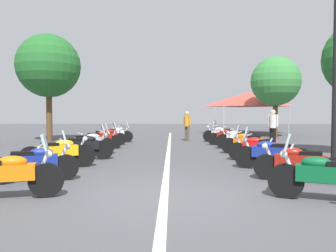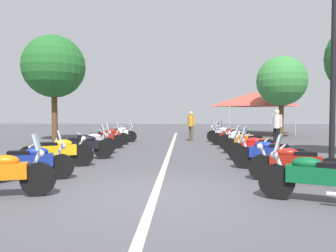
# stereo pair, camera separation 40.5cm
# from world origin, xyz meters

# --- Properties ---
(ground_plane) EXTENTS (80.00, 80.00, 0.00)m
(ground_plane) POSITION_xyz_m (0.00, 0.00, 0.00)
(ground_plane) COLOR #4C4C51
(lane_centre_stripe) EXTENTS (26.53, 0.16, 0.01)m
(lane_centre_stripe) POSITION_xyz_m (6.28, 0.00, 0.00)
(lane_centre_stripe) COLOR beige
(lane_centre_stripe) RESTS_ON ground_plane
(motorcycle_left_row_1) EXTENTS (0.95, 1.97, 1.20)m
(motorcycle_left_row_1) POSITION_xyz_m (1.22, 3.06, 0.46)
(motorcycle_left_row_1) COLOR black
(motorcycle_left_row_1) RESTS_ON ground_plane
(motorcycle_left_row_2) EXTENTS (1.10, 1.98, 1.02)m
(motorcycle_left_row_2) POSITION_xyz_m (3.02, 3.14, 0.47)
(motorcycle_left_row_2) COLOR black
(motorcycle_left_row_2) RESTS_ON ground_plane
(motorcycle_left_row_3) EXTENTS (0.93, 1.98, 1.22)m
(motorcycle_left_row_3) POSITION_xyz_m (4.69, 2.86, 0.48)
(motorcycle_left_row_3) COLOR black
(motorcycle_left_row_3) RESTS_ON ground_plane
(motorcycle_left_row_4) EXTENTS (0.85, 2.02, 1.20)m
(motorcycle_left_row_4) POSITION_xyz_m (6.22, 3.08, 0.46)
(motorcycle_left_row_4) COLOR black
(motorcycle_left_row_4) RESTS_ON ground_plane
(motorcycle_left_row_5) EXTENTS (0.94, 1.98, 1.20)m
(motorcycle_left_row_5) POSITION_xyz_m (7.99, 3.07, 0.46)
(motorcycle_left_row_5) COLOR black
(motorcycle_left_row_5) RESTS_ON ground_plane
(motorcycle_left_row_6) EXTENTS (1.00, 2.00, 0.98)m
(motorcycle_left_row_6) POSITION_xyz_m (9.60, 3.13, 0.45)
(motorcycle_left_row_6) COLOR black
(motorcycle_left_row_6) RESTS_ON ground_plane
(motorcycle_left_row_7) EXTENTS (0.79, 1.98, 1.20)m
(motorcycle_left_row_7) POSITION_xyz_m (11.17, 2.95, 0.46)
(motorcycle_left_row_7) COLOR black
(motorcycle_left_row_7) RESTS_ON ground_plane
(motorcycle_right_row_0) EXTENTS (1.00, 1.95, 1.22)m
(motorcycle_right_row_0) POSITION_xyz_m (-0.38, -2.93, 0.47)
(motorcycle_right_row_0) COLOR black
(motorcycle_right_row_0) RESTS_ON ground_plane
(motorcycle_right_row_1) EXTENTS (0.96, 2.04, 0.99)m
(motorcycle_right_row_1) POSITION_xyz_m (1.33, -3.13, 0.45)
(motorcycle_right_row_1) COLOR black
(motorcycle_right_row_1) RESTS_ON ground_plane
(motorcycle_right_row_2) EXTENTS (1.04, 2.03, 1.21)m
(motorcycle_right_row_2) POSITION_xyz_m (2.90, -2.97, 0.47)
(motorcycle_right_row_2) COLOR black
(motorcycle_right_row_2) RESTS_ON ground_plane
(motorcycle_right_row_3) EXTENTS (0.95, 2.03, 1.19)m
(motorcycle_right_row_3) POSITION_xyz_m (4.53, -3.05, 0.46)
(motorcycle_right_row_3) COLOR black
(motorcycle_right_row_3) RESTS_ON ground_plane
(motorcycle_right_row_4) EXTENTS (0.99, 2.01, 0.99)m
(motorcycle_right_row_4) POSITION_xyz_m (6.32, -3.09, 0.45)
(motorcycle_right_row_4) COLOR black
(motorcycle_right_row_4) RESTS_ON ground_plane
(motorcycle_right_row_5) EXTENTS (0.91, 1.96, 1.01)m
(motorcycle_right_row_5) POSITION_xyz_m (8.05, -3.08, 0.46)
(motorcycle_right_row_5) COLOR black
(motorcycle_right_row_5) RESTS_ON ground_plane
(motorcycle_right_row_6) EXTENTS (1.04, 1.96, 1.20)m
(motorcycle_right_row_6) POSITION_xyz_m (9.62, -2.89, 0.46)
(motorcycle_right_row_6) COLOR black
(motorcycle_right_row_6) RESTS_ON ground_plane
(motorcycle_right_row_7) EXTENTS (1.04, 2.06, 1.01)m
(motorcycle_right_row_7) POSITION_xyz_m (11.33, -2.88, 0.46)
(motorcycle_right_row_7) COLOR black
(motorcycle_right_row_7) RESTS_ON ground_plane
(street_lamp_twin_globe) EXTENTS (0.32, 1.22, 5.39)m
(street_lamp_twin_globe) POSITION_xyz_m (2.16, -4.35, 3.63)
(street_lamp_twin_globe) COLOR black
(street_lamp_twin_globe) RESTS_ON ground_plane
(traffic_cone_0) EXTENTS (0.36, 0.36, 0.61)m
(traffic_cone_0) POSITION_xyz_m (6.18, 4.03, 0.29)
(traffic_cone_0) COLOR orange
(traffic_cone_0) RESTS_ON ground_plane
(traffic_cone_1) EXTENTS (0.36, 0.36, 0.61)m
(traffic_cone_1) POSITION_xyz_m (3.12, -4.28, 0.29)
(traffic_cone_1) COLOR orange
(traffic_cone_1) RESTS_ON ground_plane
(bystander_0) EXTENTS (0.42, 0.38, 1.70)m
(bystander_0) POSITION_xyz_m (12.10, -1.00, 1.00)
(bystander_0) COLOR brown
(bystander_0) RESTS_ON ground_plane
(bystander_1) EXTENTS (0.40, 0.40, 1.77)m
(bystander_1) POSITION_xyz_m (9.47, -5.05, 1.04)
(bystander_1) COLOR black
(bystander_1) RESTS_ON ground_plane
(roadside_tree_1) EXTENTS (3.48, 3.48, 5.95)m
(roadside_tree_1) POSITION_xyz_m (11.65, 6.70, 4.19)
(roadside_tree_1) COLOR brown
(roadside_tree_1) RESTS_ON ground_plane
(roadside_tree_2) EXTENTS (3.16, 3.16, 5.22)m
(roadside_tree_2) POSITION_xyz_m (14.72, -6.82, 3.62)
(roadside_tree_2) COLOR brown
(roadside_tree_2) RESTS_ON ground_plane
(event_tent) EXTENTS (5.03, 5.03, 3.20)m
(event_tent) POSITION_xyz_m (18.64, -6.03, 2.65)
(event_tent) COLOR #E54C3F
(event_tent) RESTS_ON ground_plane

